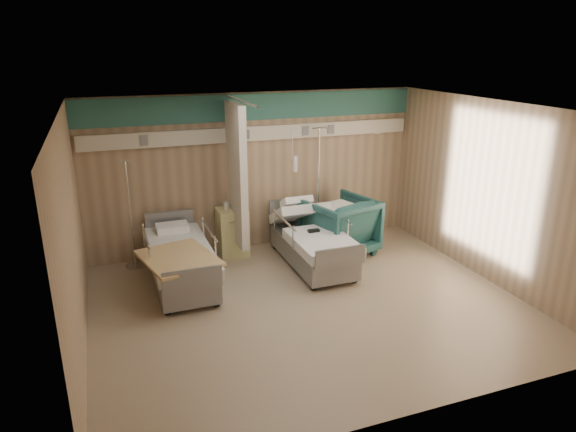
{
  "coord_description": "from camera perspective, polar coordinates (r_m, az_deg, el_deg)",
  "views": [
    {
      "loc": [
        -2.56,
        -6.1,
        3.58
      ],
      "look_at": [
        -0.09,
        0.6,
        1.18
      ],
      "focal_mm": 32.0,
      "sensor_mm": 36.0,
      "label": 1
    }
  ],
  "objects": [
    {
      "name": "bedside_cabinet",
      "position": [
        9.1,
        -6.19,
        -1.78
      ],
      "size": [
        0.5,
        0.48,
        0.85
      ],
      "primitive_type": "cube",
      "color": "#DDD98A",
      "rests_on": "ground"
    },
    {
      "name": "visitor_armchair",
      "position": [
        9.14,
        5.7,
        -1.1
      ],
      "size": [
        1.35,
        1.38,
        1.02
      ],
      "primitive_type": "imported",
      "rotation": [
        0.0,
        0.0,
        3.41
      ],
      "color": "#205050",
      "rests_on": "ground"
    },
    {
      "name": "iv_stand_right",
      "position": [
        9.67,
        3.29,
        -0.33
      ],
      "size": [
        0.39,
        0.39,
        2.18
      ],
      "rotation": [
        0.0,
        0.0,
        -0.07
      ],
      "color": "silver",
      "rests_on": "ground"
    },
    {
      "name": "white_cup",
      "position": [
        8.96,
        -6.9,
        1.16
      ],
      "size": [
        0.09,
        0.09,
        0.13
      ],
      "primitive_type": "cylinder",
      "rotation": [
        0.0,
        0.0,
        -0.02
      ],
      "color": "white",
      "rests_on": "bedside_cabinet"
    },
    {
      "name": "bed_right",
      "position": [
        8.68,
        2.71,
        -3.5
      ],
      "size": [
        1.0,
        2.16,
        0.63
      ],
      "primitive_type": null,
      "color": "white",
      "rests_on": "ground"
    },
    {
      "name": "waffle_blanket",
      "position": [
        8.95,
        5.71,
        2.13
      ],
      "size": [
        0.7,
        0.66,
        0.06
      ],
      "primitive_type": "cube",
      "rotation": [
        0.0,
        0.0,
        3.47
      ],
      "color": "silver",
      "rests_on": "visitor_armchair"
    },
    {
      "name": "ground",
      "position": [
        7.52,
        2.28,
        -9.84
      ],
      "size": [
        6.0,
        5.0,
        0.0
      ],
      "primitive_type": "cube",
      "color": "gray",
      "rests_on": "ground"
    },
    {
      "name": "room_walls",
      "position": [
        7.05,
        1.45,
        4.49
      ],
      "size": [
        6.04,
        5.04,
        2.82
      ],
      "color": "tan",
      "rests_on": "ground"
    },
    {
      "name": "call_remote",
      "position": [
        8.47,
        2.86,
        -1.64
      ],
      "size": [
        0.19,
        0.09,
        0.04
      ],
      "primitive_type": "cube",
      "rotation": [
        0.0,
        0.0,
        0.0
      ],
      "color": "black",
      "rests_on": "bed_right"
    },
    {
      "name": "toiletry_bag",
      "position": [
        8.93,
        -5.46,
        1.07
      ],
      "size": [
        0.23,
        0.18,
        0.11
      ],
      "primitive_type": "cube",
      "rotation": [
        0.0,
        0.0,
        -0.32
      ],
      "color": "black",
      "rests_on": "bedside_cabinet"
    },
    {
      "name": "bed_left",
      "position": [
        8.15,
        -11.78,
        -5.45
      ],
      "size": [
        1.0,
        2.16,
        0.63
      ],
      "primitive_type": null,
      "color": "white",
      "rests_on": "ground"
    },
    {
      "name": "tan_blanket",
      "position": [
        7.58,
        -12.07,
        -4.57
      ],
      "size": [
        1.19,
        1.37,
        0.04
      ],
      "primitive_type": "cube",
      "rotation": [
        0.0,
        0.0,
        0.24
      ],
      "color": "tan",
      "rests_on": "bed_left"
    },
    {
      "name": "iv_stand_left",
      "position": [
        8.95,
        -16.76,
        -3.2
      ],
      "size": [
        0.33,
        0.33,
        1.84
      ],
      "rotation": [
        0.0,
        0.0,
        0.24
      ],
      "color": "silver",
      "rests_on": "ground"
    }
  ]
}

